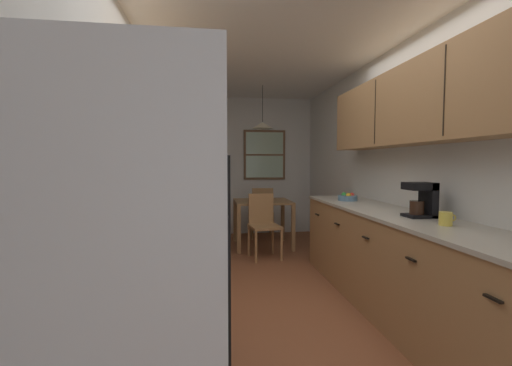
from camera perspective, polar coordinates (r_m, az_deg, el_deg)
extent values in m
plane|color=brown|center=(3.95, 1.79, -16.37)|extent=(12.00, 12.00, 0.00)
cube|color=silver|center=(3.73, -19.05, 2.26)|extent=(0.10, 9.00, 2.55)
cube|color=silver|center=(4.17, 20.46, 2.34)|extent=(0.10, 9.00, 2.55)
cube|color=silver|center=(6.35, -2.27, 2.86)|extent=(4.40, 0.10, 2.55)
cube|color=white|center=(3.92, 1.87, 22.02)|extent=(4.40, 9.00, 0.08)
cube|color=silver|center=(1.51, -19.91, -15.00)|extent=(0.72, 0.76, 1.74)
cube|color=black|center=(1.50, -5.46, -17.07)|extent=(0.01, 0.01, 1.56)
cube|color=black|center=(1.46, -4.81, -17.61)|extent=(0.02, 0.02, 1.11)
cube|color=black|center=(1.54, -4.99, -16.54)|extent=(0.02, 0.02, 1.11)
cube|color=black|center=(1.27, -5.09, -10.18)|extent=(0.01, 0.15, 0.22)
cube|color=beige|center=(1.60, -5.84, 1.73)|extent=(0.01, 0.05, 0.07)
cube|color=white|center=(1.42, -5.58, 3.95)|extent=(0.01, 0.04, 0.05)
cube|color=black|center=(2.33, -17.09, -19.15)|extent=(0.62, 0.65, 0.90)
cube|color=black|center=(2.32, -8.86, -20.00)|extent=(0.01, 0.45, 0.30)
cube|color=silver|center=(2.24, -8.25, -15.06)|extent=(0.02, 0.52, 0.02)
cube|color=black|center=(2.20, -17.30, -8.00)|extent=(0.59, 0.61, 0.02)
cube|color=black|center=(2.24, -24.45, -5.58)|extent=(0.06, 0.65, 0.20)
cylinder|color=#2D2D2D|center=(2.09, -21.78, -8.28)|extent=(0.15, 0.15, 0.01)
cylinder|color=#2D2D2D|center=(2.36, -20.13, -6.91)|extent=(0.15, 0.15, 0.01)
cylinder|color=#2D2D2D|center=(2.04, -14.03, -8.41)|extent=(0.15, 0.15, 0.01)
cylinder|color=#2D2D2D|center=(2.32, -13.29, -6.98)|extent=(0.15, 0.15, 0.01)
cube|color=white|center=(2.20, -20.81, 11.53)|extent=(0.38, 0.58, 0.33)
cube|color=black|center=(2.11, -15.91, 11.98)|extent=(0.01, 0.35, 0.21)
cube|color=#2D2D33|center=(2.36, -15.04, 11.07)|extent=(0.01, 0.12, 0.21)
cube|color=#A87A4C|center=(3.58, -13.86, -11.30)|extent=(0.60, 1.97, 0.87)
cube|color=#B7B2A3|center=(3.49, -13.97, -4.14)|extent=(0.63, 1.99, 0.03)
cube|color=black|center=(2.86, -8.98, -9.53)|extent=(0.02, 0.10, 0.01)
cube|color=black|center=(3.50, -8.80, -7.12)|extent=(0.02, 0.10, 0.01)
cube|color=black|center=(4.15, -8.68, -5.46)|extent=(0.02, 0.10, 0.01)
cube|color=#A87A4C|center=(3.47, -16.64, 11.47)|extent=(0.32, 2.07, 0.64)
cube|color=#2D2319|center=(3.11, -14.56, 12.44)|extent=(0.01, 0.01, 0.58)
cube|color=#2D2319|center=(3.78, -13.36, 10.83)|extent=(0.01, 0.01, 0.58)
cube|color=#A87A4C|center=(3.26, 23.11, -12.95)|extent=(0.60, 3.25, 0.87)
cube|color=#B7B2A3|center=(3.17, 23.31, -5.10)|extent=(0.63, 3.27, 0.03)
cube|color=black|center=(2.01, 35.34, -15.76)|extent=(0.02, 0.10, 0.01)
cube|color=black|center=(2.50, 24.86, -11.72)|extent=(0.02, 0.10, 0.01)
cube|color=black|center=(3.05, 18.15, -8.84)|extent=(0.02, 0.10, 0.01)
cube|color=black|center=(3.63, 13.60, -6.80)|extent=(0.02, 0.10, 0.01)
cube|color=black|center=(4.23, 10.35, -5.30)|extent=(0.02, 0.10, 0.01)
cube|color=#A87A4C|center=(3.20, 26.39, 12.03)|extent=(0.32, 2.95, 0.68)
cube|color=#2D2319|center=(2.72, 29.42, 13.54)|extent=(0.01, 0.01, 0.62)
cube|color=#2D2319|center=(3.54, 19.61, 11.34)|extent=(0.01, 0.01, 0.62)
cube|color=olive|center=(5.34, 1.11, -3.17)|extent=(0.88, 0.79, 0.03)
cube|color=olive|center=(4.99, -2.94, -7.95)|extent=(0.06, 0.06, 0.71)
cube|color=olive|center=(5.13, 6.36, -7.66)|extent=(0.06, 0.06, 0.71)
cube|color=olive|center=(5.70, -3.59, -6.51)|extent=(0.06, 0.06, 0.71)
cube|color=olive|center=(5.82, 4.56, -6.30)|extent=(0.06, 0.06, 0.71)
cube|color=#A87A4C|center=(4.71, 1.51, -7.44)|extent=(0.45, 0.45, 0.04)
cube|color=#A87A4C|center=(4.85, 0.86, -4.44)|extent=(0.37, 0.08, 0.45)
cylinder|color=#A87A4C|center=(4.65, 4.38, -10.54)|extent=(0.04, 0.04, 0.43)
cylinder|color=#A87A4C|center=(4.54, 0.00, -10.88)|extent=(0.04, 0.04, 0.43)
cylinder|color=#A87A4C|center=(4.99, 2.88, -9.58)|extent=(0.04, 0.04, 0.43)
cylinder|color=#A87A4C|center=(4.88, -1.22, -9.86)|extent=(0.04, 0.04, 0.43)
cube|color=#A87A4C|center=(6.05, 0.96, -5.01)|extent=(0.42, 0.42, 0.04)
cube|color=#A87A4C|center=(5.84, 1.13, -3.09)|extent=(0.37, 0.05, 0.45)
cylinder|color=#A87A4C|center=(6.25, -0.87, -6.91)|extent=(0.04, 0.04, 0.43)
cylinder|color=#A87A4C|center=(6.28, 2.46, -6.86)|extent=(0.04, 0.04, 0.43)
cylinder|color=#A87A4C|center=(5.89, -0.65, -7.54)|extent=(0.04, 0.04, 0.43)
cylinder|color=#A87A4C|center=(5.93, 2.89, -7.48)|extent=(0.04, 0.04, 0.43)
cylinder|color=black|center=(5.38, 1.13, 13.35)|extent=(0.01, 0.01, 0.57)
cone|color=beige|center=(5.34, 1.13, 9.80)|extent=(0.32, 0.32, 0.10)
sphere|color=white|center=(5.34, 1.13, 10.01)|extent=(0.06, 0.06, 0.06)
cube|color=brown|center=(6.33, 1.46, 4.80)|extent=(0.79, 0.04, 0.93)
cube|color=#B2D1B7|center=(6.32, 1.48, 4.81)|extent=(0.71, 0.01, 0.85)
cube|color=brown|center=(6.31, 1.48, 4.81)|extent=(0.71, 0.02, 0.03)
cylinder|color=white|center=(4.76, -8.71, -8.80)|extent=(0.32, 0.32, 0.67)
cylinder|color=#265999|center=(2.65, -15.87, -4.22)|extent=(0.13, 0.13, 0.18)
cylinder|color=white|center=(2.64, -15.91, -2.07)|extent=(0.13, 0.13, 0.02)
cube|color=beige|center=(2.44, -7.96, -16.76)|extent=(0.02, 0.16, 0.24)
cube|color=black|center=(3.03, 25.98, -5.03)|extent=(0.22, 0.18, 0.02)
cube|color=black|center=(3.06, 27.29, -2.54)|extent=(0.06, 0.18, 0.28)
cube|color=black|center=(3.01, 26.10, -0.48)|extent=(0.22, 0.18, 0.06)
cylinder|color=#331E14|center=(3.01, 25.70, -3.79)|extent=(0.11, 0.11, 0.11)
cylinder|color=#E5CC4C|center=(2.72, 29.58, -5.31)|extent=(0.09, 0.09, 0.10)
torus|color=#E5CC4C|center=(2.75, 30.51, -5.13)|extent=(0.05, 0.01, 0.05)
cylinder|color=#597F9E|center=(4.06, 15.34, -2.47)|extent=(0.22, 0.22, 0.06)
cylinder|color=black|center=(4.06, 15.34, -2.26)|extent=(0.18, 0.18, 0.03)
sphere|color=red|center=(4.07, 16.02, -2.00)|extent=(0.06, 0.06, 0.06)
sphere|color=green|center=(4.08, 14.75, -1.97)|extent=(0.06, 0.06, 0.06)
sphere|color=yellow|center=(4.01, 15.47, -2.08)|extent=(0.06, 0.06, 0.06)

